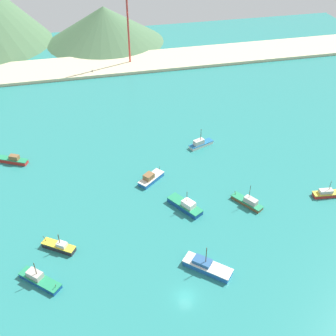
# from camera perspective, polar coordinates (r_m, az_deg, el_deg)

# --- Properties ---
(ground) EXTENTS (260.00, 280.00, 0.50)m
(ground) POSITION_cam_1_polar(r_m,az_deg,el_deg) (106.77, -1.74, -4.68)
(ground) COLOR teal
(fishing_boat_0) EXTENTS (6.57, 8.51, 6.27)m
(fishing_boat_0) POSITION_cam_1_polar(r_m,az_deg,el_deg) (106.93, 11.00, -4.62)
(fishing_boat_0) COLOR brown
(fishing_boat_0) RESTS_ON ground
(fishing_boat_1) EXTENTS (10.08, 9.54, 6.45)m
(fishing_boat_1) POSITION_cam_1_polar(r_m,az_deg,el_deg) (90.75, 5.39, -13.39)
(fishing_boat_1) COLOR #1E5BA8
(fishing_boat_1) RESTS_ON ground
(fishing_boat_2) EXTENTS (7.76, 6.23, 4.77)m
(fishing_boat_2) POSITION_cam_1_polar(r_m,az_deg,el_deg) (97.34, -14.82, -10.44)
(fishing_boat_2) COLOR #232328
(fishing_boat_2) RESTS_ON ground
(fishing_boat_3) EXTENTS (9.01, 8.61, 5.71)m
(fishing_boat_3) POSITION_cam_1_polar(r_m,az_deg,el_deg) (92.26, -17.42, -14.46)
(fishing_boat_3) COLOR #14478C
(fishing_boat_3) RESTS_ON ground
(fishing_boat_4) EXTENTS (7.77, 9.97, 5.74)m
(fishing_boat_4) POSITION_cam_1_polar(r_m,az_deg,el_deg) (103.83, 2.45, -5.20)
(fishing_boat_4) COLOR #14478C
(fishing_boat_4) RESTS_ON ground
(fishing_boat_5) EXTENTS (9.85, 6.39, 2.56)m
(fishing_boat_5) POSITION_cam_1_polar(r_m,az_deg,el_deg) (127.76, -20.79, 1.07)
(fishing_boat_5) COLOR red
(fishing_boat_5) RESTS_ON ground
(fishing_boat_6) EXTENTS (8.32, 4.99, 6.07)m
(fishing_boat_6) POSITION_cam_1_polar(r_m,az_deg,el_deg) (126.80, 4.51, 3.39)
(fishing_boat_6) COLOR silver
(fishing_boat_6) RESTS_ON ground
(fishing_boat_7) EXTENTS (8.62, 3.05, 4.80)m
(fishing_boat_7) POSITION_cam_1_polar(r_m,az_deg,el_deg) (115.45, 21.28, -3.30)
(fishing_boat_7) COLOR red
(fishing_boat_7) RESTS_ON ground
(fishing_boat_8) EXTENTS (8.08, 7.38, 2.78)m
(fishing_boat_8) POSITION_cam_1_polar(r_m,az_deg,el_deg) (112.42, -2.42, -1.43)
(fishing_boat_8) COLOR #1E5BA8
(fishing_boat_8) RESTS_ON ground
(beach_strip) EXTENTS (247.00, 22.32, 1.20)m
(beach_strip) POSITION_cam_1_polar(r_m,az_deg,el_deg) (183.58, -7.64, 14.04)
(beach_strip) COLOR beige
(beach_strip) RESTS_ON ground
(hill_central) EXTENTS (56.37, 56.37, 16.58)m
(hill_central) POSITION_cam_1_polar(r_m,az_deg,el_deg) (209.44, -8.79, 19.04)
(hill_central) COLOR #476B47
(hill_central) RESTS_ON ground
(radio_tower) EXTENTS (3.52, 2.82, 35.20)m
(radio_tower) POSITION_cam_1_polar(r_m,az_deg,el_deg) (178.31, -5.57, 19.44)
(radio_tower) COLOR #B7332D
(radio_tower) RESTS_ON ground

